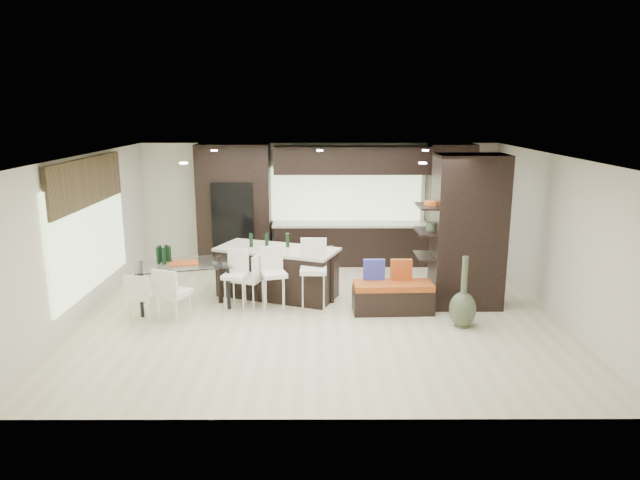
{
  "coord_description": "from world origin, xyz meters",
  "views": [
    {
      "loc": [
        -0.03,
        -9.37,
        3.47
      ],
      "look_at": [
        0.0,
        0.6,
        1.15
      ],
      "focal_mm": 32.0,
      "sensor_mm": 36.0,
      "label": 1
    }
  ],
  "objects_px": {
    "stool_right": "(313,283)",
    "chair_near": "(174,297)",
    "bench": "(393,297)",
    "chair_far": "(144,299)",
    "stool_left": "(235,287)",
    "stool_mid": "(274,285)",
    "floor_vase": "(464,292)",
    "kitchen_island": "(277,272)",
    "chair_end": "(248,282)",
    "dining_table": "(185,285)"
  },
  "relations": [
    {
      "from": "bench",
      "to": "kitchen_island",
      "type": "bearing_deg",
      "value": 154.75
    },
    {
      "from": "kitchen_island",
      "to": "chair_far",
      "type": "bearing_deg",
      "value": -127.58
    },
    {
      "from": "kitchen_island",
      "to": "bench",
      "type": "height_order",
      "value": "kitchen_island"
    },
    {
      "from": "kitchen_island",
      "to": "stool_right",
      "type": "relative_size",
      "value": 2.18
    },
    {
      "from": "bench",
      "to": "chair_far",
      "type": "distance_m",
      "value": 4.21
    },
    {
      "from": "kitchen_island",
      "to": "dining_table",
      "type": "height_order",
      "value": "kitchen_island"
    },
    {
      "from": "bench",
      "to": "chair_end",
      "type": "height_order",
      "value": "chair_end"
    },
    {
      "from": "stool_mid",
      "to": "chair_near",
      "type": "height_order",
      "value": "stool_mid"
    },
    {
      "from": "stool_left",
      "to": "floor_vase",
      "type": "relative_size",
      "value": 0.73
    },
    {
      "from": "stool_mid",
      "to": "dining_table",
      "type": "height_order",
      "value": "stool_mid"
    },
    {
      "from": "chair_near",
      "to": "chair_far",
      "type": "bearing_deg",
      "value": -160.85
    },
    {
      "from": "dining_table",
      "to": "stool_left",
      "type": "bearing_deg",
      "value": -29.3
    },
    {
      "from": "floor_vase",
      "to": "chair_far",
      "type": "relative_size",
      "value": 1.53
    },
    {
      "from": "stool_left",
      "to": "stool_mid",
      "type": "bearing_deg",
      "value": 14.01
    },
    {
      "from": "stool_left",
      "to": "chair_far",
      "type": "relative_size",
      "value": 1.11
    },
    {
      "from": "dining_table",
      "to": "chair_far",
      "type": "distance_m",
      "value": 0.9
    },
    {
      "from": "stool_right",
      "to": "bench",
      "type": "height_order",
      "value": "stool_right"
    },
    {
      "from": "stool_mid",
      "to": "floor_vase",
      "type": "bearing_deg",
      "value": -31.5
    },
    {
      "from": "kitchen_island",
      "to": "chair_far",
      "type": "xyz_separation_m",
      "value": [
        -2.13,
        -1.29,
        -0.08
      ]
    },
    {
      "from": "stool_left",
      "to": "chair_far",
      "type": "height_order",
      "value": "stool_left"
    },
    {
      "from": "bench",
      "to": "chair_end",
      "type": "xyz_separation_m",
      "value": [
        -2.54,
        0.33,
        0.18
      ]
    },
    {
      "from": "chair_far",
      "to": "dining_table",
      "type": "bearing_deg",
      "value": 68.98
    },
    {
      "from": "kitchen_island",
      "to": "chair_far",
      "type": "relative_size",
      "value": 2.87
    },
    {
      "from": "stool_left",
      "to": "stool_right",
      "type": "height_order",
      "value": "stool_right"
    },
    {
      "from": "bench",
      "to": "chair_near",
      "type": "bearing_deg",
      "value": -175.45
    },
    {
      "from": "stool_left",
      "to": "dining_table",
      "type": "distance_m",
      "value": 0.96
    },
    {
      "from": "kitchen_island",
      "to": "bench",
      "type": "relative_size",
      "value": 1.62
    },
    {
      "from": "stool_left",
      "to": "chair_far",
      "type": "distance_m",
      "value": 1.54
    },
    {
      "from": "chair_far",
      "to": "chair_end",
      "type": "height_order",
      "value": "chair_end"
    },
    {
      "from": "kitchen_island",
      "to": "chair_near",
      "type": "distance_m",
      "value": 2.09
    },
    {
      "from": "chair_near",
      "to": "chair_far",
      "type": "xyz_separation_m",
      "value": [
        -0.51,
        0.02,
        -0.05
      ]
    },
    {
      "from": "stool_mid",
      "to": "chair_end",
      "type": "xyz_separation_m",
      "value": [
        -0.48,
        0.24,
        -0.0
      ]
    },
    {
      "from": "kitchen_island",
      "to": "chair_near",
      "type": "xyz_separation_m",
      "value": [
        -1.62,
        -1.31,
        -0.03
      ]
    },
    {
      "from": "bench",
      "to": "floor_vase",
      "type": "distance_m",
      "value": 1.29
    },
    {
      "from": "stool_right",
      "to": "chair_near",
      "type": "height_order",
      "value": "stool_right"
    },
    {
      "from": "dining_table",
      "to": "stool_mid",
      "type": "bearing_deg",
      "value": -24.04
    },
    {
      "from": "stool_right",
      "to": "floor_vase",
      "type": "distance_m",
      "value": 2.53
    },
    {
      "from": "stool_right",
      "to": "chair_far",
      "type": "distance_m",
      "value": 2.86
    },
    {
      "from": "stool_left",
      "to": "floor_vase",
      "type": "height_order",
      "value": "floor_vase"
    },
    {
      "from": "chair_near",
      "to": "chair_end",
      "type": "distance_m",
      "value": 1.37
    },
    {
      "from": "floor_vase",
      "to": "chair_far",
      "type": "height_order",
      "value": "floor_vase"
    },
    {
      "from": "floor_vase",
      "to": "stool_mid",
      "type": "bearing_deg",
      "value": 165.75
    },
    {
      "from": "stool_mid",
      "to": "chair_far",
      "type": "relative_size",
      "value": 1.17
    },
    {
      "from": "floor_vase",
      "to": "chair_end",
      "type": "xyz_separation_m",
      "value": [
        -3.58,
        1.02,
        -0.14
      ]
    },
    {
      "from": "bench",
      "to": "chair_far",
      "type": "bearing_deg",
      "value": -176.6
    },
    {
      "from": "kitchen_island",
      "to": "bench",
      "type": "bearing_deg",
      "value": -1.76
    },
    {
      "from": "stool_mid",
      "to": "chair_far",
      "type": "height_order",
      "value": "stool_mid"
    },
    {
      "from": "floor_vase",
      "to": "chair_near",
      "type": "bearing_deg",
      "value": 176.95
    },
    {
      "from": "floor_vase",
      "to": "chair_end",
      "type": "distance_m",
      "value": 3.73
    },
    {
      "from": "stool_left",
      "to": "chair_end",
      "type": "relative_size",
      "value": 0.96
    }
  ]
}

